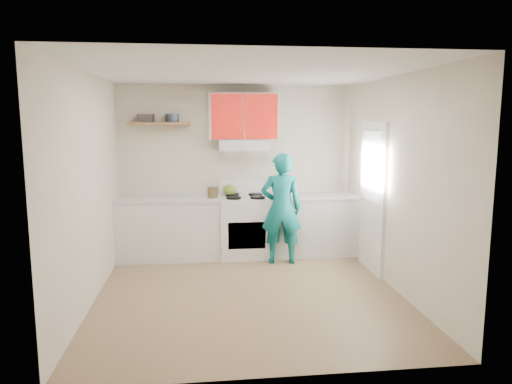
{
  "coord_description": "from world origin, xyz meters",
  "views": [
    {
      "loc": [
        -0.55,
        -5.4,
        2.06
      ],
      "look_at": [
        0.15,
        0.55,
        1.15
      ],
      "focal_mm": 33.01,
      "sensor_mm": 36.0,
      "label": 1
    }
  ],
  "objects": [
    {
      "name": "crock",
      "position": [
        -0.38,
        1.56,
        0.99
      ],
      "size": [
        0.19,
        0.19,
        0.18
      ],
      "primitive_type": "cylinder",
      "rotation": [
        0.0,
        0.0,
        -0.33
      ],
      "color": "#4B3B20",
      "rests_on": "counter_left"
    },
    {
      "name": "tin",
      "position": [
        -0.96,
        1.76,
        2.1
      ],
      "size": [
        0.25,
        0.25,
        0.12
      ],
      "primitive_type": "cylinder",
      "rotation": [
        0.0,
        0.0,
        -0.26
      ],
      "color": "#333D4C",
      "rests_on": "shelf"
    },
    {
      "name": "counter_right",
      "position": [
        1.14,
        1.6,
        0.45
      ],
      "size": [
        1.32,
        0.6,
        0.9
      ],
      "primitive_type": "cube",
      "color": "silver",
      "rests_on": "floor"
    },
    {
      "name": "counter_left",
      "position": [
        -1.04,
        1.6,
        0.45
      ],
      "size": [
        1.52,
        0.6,
        0.9
      ],
      "primitive_type": "cube",
      "color": "silver",
      "rests_on": "floor"
    },
    {
      "name": "back_wall",
      "position": [
        0.0,
        1.9,
        1.3
      ],
      "size": [
        3.6,
        0.04,
        2.6
      ],
      "primitive_type": "cube",
      "color": "beige",
      "rests_on": "floor"
    },
    {
      "name": "front_wall",
      "position": [
        0.0,
        -1.9,
        1.3
      ],
      "size": [
        3.6,
        0.04,
        2.6
      ],
      "primitive_type": "cube",
      "color": "beige",
      "rests_on": "floor"
    },
    {
      "name": "right_wall",
      "position": [
        1.8,
        0.0,
        1.3
      ],
      "size": [
        0.04,
        3.8,
        2.6
      ],
      "primitive_type": "cube",
      "color": "beige",
      "rests_on": "floor"
    },
    {
      "name": "door_glass",
      "position": [
        1.75,
        0.7,
        1.45
      ],
      "size": [
        0.01,
        0.55,
        0.95
      ],
      "primitive_type": "cube",
      "color": "white",
      "rests_on": "door"
    },
    {
      "name": "person",
      "position": [
        0.59,
        1.19,
        0.81
      ],
      "size": [
        0.63,
        0.45,
        1.61
      ],
      "primitive_type": "imported",
      "rotation": [
        0.0,
        0.0,
        3.02
      ],
      "color": "#0B6362",
      "rests_on": "floor"
    },
    {
      "name": "floor",
      "position": [
        0.0,
        0.0,
        0.0
      ],
      "size": [
        3.8,
        3.8,
        0.0
      ],
      "primitive_type": "plane",
      "color": "brown",
      "rests_on": "ground"
    },
    {
      "name": "shelf",
      "position": [
        -1.15,
        1.75,
        2.02
      ],
      "size": [
        0.9,
        0.3,
        0.04
      ],
      "primitive_type": "cube",
      "color": "brown",
      "rests_on": "back_wall"
    },
    {
      "name": "door",
      "position": [
        1.78,
        0.7,
        1.02
      ],
      "size": [
        0.05,
        0.85,
        2.05
      ],
      "primitive_type": "cube",
      "color": "white",
      "rests_on": "floor"
    },
    {
      "name": "left_wall",
      "position": [
        -1.8,
        0.0,
        1.3
      ],
      "size": [
        0.04,
        3.8,
        2.6
      ],
      "primitive_type": "cube",
      "color": "beige",
      "rests_on": "floor"
    },
    {
      "name": "kettle",
      "position": [
        -0.12,
        1.72,
        1.01
      ],
      "size": [
        0.22,
        0.22,
        0.18
      ],
      "primitive_type": "ellipsoid",
      "rotation": [
        0.0,
        0.0,
        -0.05
      ],
      "color": "olive",
      "rests_on": "stove"
    },
    {
      "name": "ceiling",
      "position": [
        0.0,
        0.0,
        2.6
      ],
      "size": [
        3.6,
        3.8,
        0.04
      ],
      "primitive_type": "cube",
      "color": "white",
      "rests_on": "floor"
    },
    {
      "name": "stove",
      "position": [
        0.1,
        1.57,
        0.46
      ],
      "size": [
        0.76,
        0.65,
        0.92
      ],
      "primitive_type": "cube",
      "color": "white",
      "rests_on": "floor"
    },
    {
      "name": "books",
      "position": [
        -1.35,
        1.74,
        2.1
      ],
      "size": [
        0.24,
        0.19,
        0.12
      ],
      "primitive_type": "cube",
      "rotation": [
        0.0,
        0.0,
        -0.14
      ],
      "color": "#393235",
      "rests_on": "shelf"
    },
    {
      "name": "range_hood",
      "position": [
        0.1,
        1.68,
        1.7
      ],
      "size": [
        0.76,
        0.44,
        0.15
      ],
      "primitive_type": "cube",
      "color": "silver",
      "rests_on": "back_wall"
    },
    {
      "name": "upper_cabinets",
      "position": [
        0.1,
        1.73,
        2.12
      ],
      "size": [
        1.02,
        0.33,
        0.7
      ],
      "primitive_type": "cube",
      "color": "red",
      "rests_on": "back_wall"
    },
    {
      "name": "cutting_board",
      "position": [
        1.06,
        1.58,
        0.91
      ],
      "size": [
        0.4,
        0.34,
        0.02
      ],
      "primitive_type": "cube",
      "rotation": [
        0.0,
        0.0,
        -0.33
      ],
      "color": "olive",
      "rests_on": "counter_right"
    },
    {
      "name": "silicone_mat",
      "position": [
        1.35,
        1.58,
        0.9
      ],
      "size": [
        0.32,
        0.3,
        0.01
      ],
      "primitive_type": "cube",
      "rotation": [
        0.0,
        0.0,
        0.33
      ],
      "color": "#B11224",
      "rests_on": "counter_right"
    }
  ]
}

